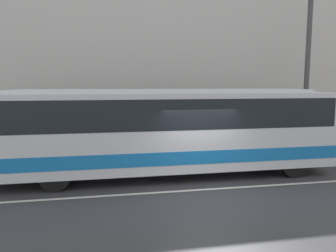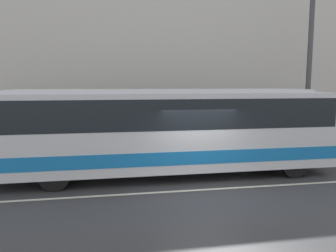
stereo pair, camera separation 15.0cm
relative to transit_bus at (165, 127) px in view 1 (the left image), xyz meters
name	(u,v)px [view 1 (the left image)]	position (x,y,z in m)	size (l,w,h in m)	color
ground_plane	(205,190)	(0.92, -1.89, -1.77)	(60.00, 60.00, 0.00)	#38383A
sidewalk	(170,152)	(0.92, 3.53, -1.69)	(60.00, 2.85, 0.16)	gray
building_facade	(164,37)	(0.92, 5.10, 3.91)	(60.00, 0.35, 11.76)	silver
lane_stripe	(205,189)	(0.92, -1.89, -1.77)	(54.00, 0.14, 0.01)	beige
transit_bus	(165,127)	(0.00, 0.00, 0.00)	(12.21, 2.59, 3.14)	silver
utility_pole_near	(307,64)	(7.36, 2.64, 2.48)	(0.23, 0.23, 8.17)	#4C4C4F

